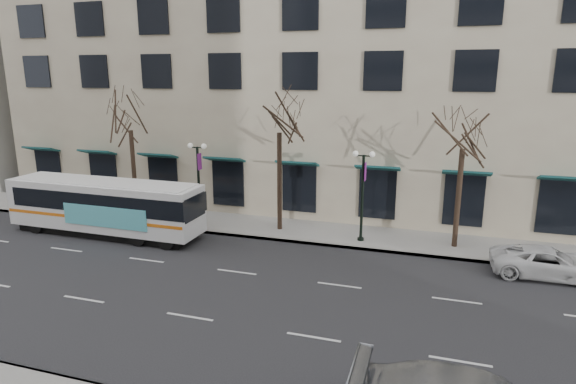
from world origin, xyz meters
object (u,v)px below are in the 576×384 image
at_px(lamp_post_left, 199,180).
at_px(lamp_post_right, 363,192).
at_px(city_bus, 106,206).
at_px(tree_far_mid, 279,116).
at_px(white_pickup, 548,262).
at_px(tree_far_left, 129,115).
at_px(tree_far_right, 464,130).

bearing_deg(lamp_post_left, lamp_post_right, 0.00).
relative_size(lamp_post_left, city_bus, 0.44).
height_order(tree_far_mid, white_pickup, tree_far_mid).
relative_size(tree_far_mid, white_pickup, 1.71).
xyz_separation_m(tree_far_mid, lamp_post_right, (5.01, -0.60, -3.96)).
height_order(tree_far_left, white_pickup, tree_far_left).
distance_m(tree_far_right, city_bus, 20.36).
distance_m(lamp_post_right, city_bus, 14.86).
bearing_deg(lamp_post_left, city_bus, -146.03).
bearing_deg(white_pickup, lamp_post_right, 76.42).
xyz_separation_m(tree_far_left, city_bus, (0.51, -3.63, -4.93)).
xyz_separation_m(tree_far_left, lamp_post_left, (5.01, -0.60, -3.75)).
bearing_deg(lamp_post_right, tree_far_mid, 173.17).
height_order(lamp_post_right, city_bus, lamp_post_right).
height_order(city_bus, white_pickup, city_bus).
bearing_deg(lamp_post_left, tree_far_left, 173.17).
xyz_separation_m(tree_far_right, lamp_post_left, (-14.99, -0.60, -3.48)).
relative_size(tree_far_left, white_pickup, 1.66).
height_order(tree_far_left, lamp_post_right, tree_far_left).
xyz_separation_m(tree_far_right, lamp_post_right, (-4.99, -0.60, -3.48)).
distance_m(tree_far_left, tree_far_mid, 10.00).
height_order(tree_far_left, tree_far_mid, tree_far_mid).
relative_size(tree_far_right, city_bus, 0.68).
bearing_deg(city_bus, lamp_post_left, 34.60).
xyz_separation_m(tree_far_mid, city_bus, (-9.49, -3.63, -5.14)).
xyz_separation_m(tree_far_mid, tree_far_right, (10.00, -0.00, -0.48)).
distance_m(tree_far_mid, city_bus, 11.39).
bearing_deg(white_pickup, tree_far_mid, 78.41).
bearing_deg(tree_far_left, tree_far_right, 0.00).
xyz_separation_m(lamp_post_right, white_pickup, (9.03, -2.00, -2.25)).
xyz_separation_m(tree_far_mid, lamp_post_left, (-4.99, -0.60, -3.96)).
xyz_separation_m(tree_far_right, white_pickup, (4.04, -2.60, -5.73)).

